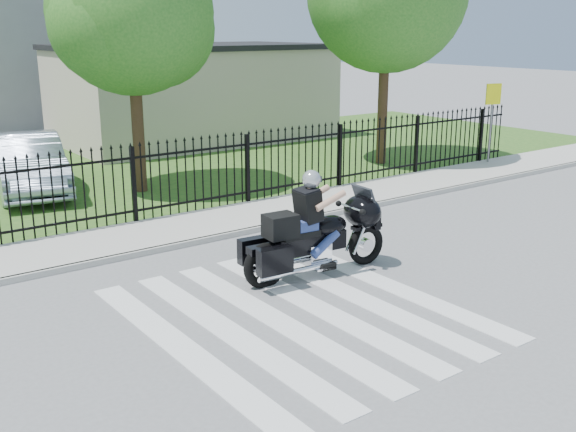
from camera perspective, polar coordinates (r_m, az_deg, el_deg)
ground at (r=10.61m, az=0.76°, el=-8.25°), size 120.00×120.00×0.00m
crosswalk at (r=10.60m, az=0.76°, el=-8.22°), size 5.00×5.50×0.01m
sidewalk at (r=14.64m, az=-11.14°, el=-1.49°), size 40.00×2.00×0.12m
curb at (r=13.78m, az=-9.34°, el=-2.48°), size 40.00×0.12×0.12m
grass_strip at (r=21.02m, az=-19.41°, el=2.98°), size 40.00×12.00×0.02m
iron_fence at (r=15.31m, az=-12.92°, el=2.43°), size 26.00×0.04×1.80m
tree_mid at (r=18.28m, az=-13.15°, el=16.41°), size 4.20×4.20×6.78m
building_low at (r=27.11m, az=-7.99°, el=10.10°), size 10.00×6.00×3.50m
building_low_roof at (r=27.00m, az=-8.15°, el=14.01°), size 10.20×6.20×0.20m
motorcycle_rider at (r=11.92m, az=2.20°, el=-1.37°), size 2.99×1.05×1.98m
parked_car at (r=19.26m, az=-21.09°, el=4.13°), size 2.46×4.95×1.56m
traffic_sign at (r=22.51m, az=16.93°, el=8.87°), size 0.53×0.20×2.50m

